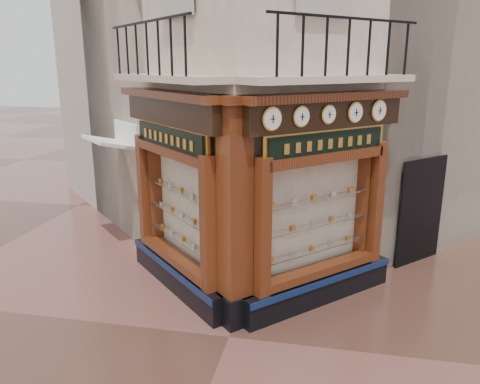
% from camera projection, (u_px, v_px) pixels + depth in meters
% --- Properties ---
extents(ground, '(80.00, 80.00, 0.00)m').
position_uv_depth(ground, '(229.00, 337.00, 7.88)').
color(ground, '#4A2C22').
rests_on(ground, ground).
extents(main_building, '(11.31, 11.31, 12.00)m').
position_uv_depth(main_building, '(279.00, 3.00, 12.13)').
color(main_building, beige).
rests_on(main_building, ground).
extents(neighbour_left, '(11.31, 11.31, 11.00)m').
position_uv_depth(neighbour_left, '(212.00, 31.00, 15.08)').
color(neighbour_left, '#B7AF9F').
rests_on(neighbour_left, ground).
extents(neighbour_right, '(11.31, 11.31, 11.00)m').
position_uv_depth(neighbour_right, '(370.00, 29.00, 14.14)').
color(neighbour_right, '#B7AF9F').
rests_on(neighbour_right, ground).
extents(shopfront_left, '(2.86, 2.86, 3.98)m').
position_uv_depth(shopfront_left, '(176.00, 195.00, 9.11)').
color(shopfront_left, black).
rests_on(shopfront_left, ground).
extents(shopfront_right, '(2.86, 2.86, 3.98)m').
position_uv_depth(shopfront_right, '(322.00, 203.00, 8.58)').
color(shopfront_right, black).
rests_on(shopfront_right, ground).
extents(corner_pilaster, '(0.85, 0.85, 3.98)m').
position_uv_depth(corner_pilaster, '(235.00, 218.00, 7.84)').
color(corner_pilaster, black).
rests_on(corner_pilaster, ground).
extents(balcony, '(5.94, 2.97, 1.03)m').
position_uv_depth(balcony, '(246.00, 78.00, 8.18)').
color(balcony, beige).
rests_on(balcony, ground).
extents(clock_a, '(0.31, 0.31, 0.38)m').
position_uv_depth(clock_a, '(272.00, 119.00, 7.28)').
color(clock_a, '#A98B38').
rests_on(clock_a, ground).
extents(clock_b, '(0.28, 0.28, 0.35)m').
position_uv_depth(clock_b, '(301.00, 117.00, 7.61)').
color(clock_b, '#A98B38').
rests_on(clock_b, ground).
extents(clock_c, '(0.27, 0.27, 0.33)m').
position_uv_depth(clock_c, '(328.00, 114.00, 7.93)').
color(clock_c, '#A98B38').
rests_on(clock_c, ground).
extents(clock_d, '(0.30, 0.30, 0.37)m').
position_uv_depth(clock_d, '(355.00, 112.00, 8.28)').
color(clock_d, '#A98B38').
rests_on(clock_d, ground).
extents(clock_e, '(0.31, 0.31, 0.39)m').
position_uv_depth(clock_e, '(379.00, 111.00, 8.61)').
color(clock_e, '#A98B38').
rests_on(clock_e, ground).
extents(awning, '(1.70, 1.70, 0.28)m').
position_uv_depth(awning, '(117.00, 245.00, 11.92)').
color(awning, white).
rests_on(awning, ground).
extents(signboard_left, '(2.08, 2.08, 0.56)m').
position_uv_depth(signboard_left, '(170.00, 138.00, 8.78)').
color(signboard_left, gold).
rests_on(signboard_left, ground).
extents(signboard_right, '(2.05, 2.05, 0.55)m').
position_uv_depth(signboard_right, '(328.00, 143.00, 8.22)').
color(signboard_right, gold).
rests_on(signboard_right, ground).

